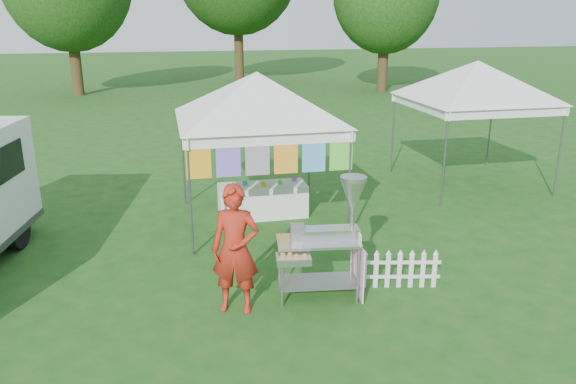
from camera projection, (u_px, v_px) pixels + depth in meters
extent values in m
plane|color=#174A15|center=(300.00, 302.00, 8.22)|extent=(120.00, 120.00, 0.00)
cylinder|color=#59595E|center=(190.00, 198.00, 9.54)|extent=(0.04, 0.04, 2.10)
cylinder|color=#59595E|center=(349.00, 187.00, 10.13)|extent=(0.04, 0.04, 2.10)
cylinder|color=#59595E|center=(183.00, 158.00, 12.18)|extent=(0.04, 0.04, 2.10)
cylinder|color=#59595E|center=(309.00, 151.00, 12.77)|extent=(0.04, 0.04, 2.10)
cube|color=white|center=(272.00, 139.00, 9.55)|extent=(3.00, 0.03, 0.22)
cube|color=white|center=(247.00, 112.00, 12.19)|extent=(3.00, 0.03, 0.22)
pyramid|color=white|center=(257.00, 72.00, 10.57)|extent=(4.24, 4.24, 0.90)
cylinder|color=#59595E|center=(272.00, 135.00, 9.52)|extent=(3.00, 0.03, 0.03)
cube|color=#E45619|center=(198.00, 158.00, 9.37)|extent=(0.42, 0.01, 0.70)
cube|color=#BD1BC3|center=(228.00, 157.00, 9.47)|extent=(0.42, 0.01, 0.70)
cube|color=#31BB9A|center=(257.00, 155.00, 9.58)|extent=(0.42, 0.01, 0.70)
cube|color=#F64D1B|center=(286.00, 154.00, 9.68)|extent=(0.42, 0.01, 0.70)
cube|color=blue|center=(314.00, 152.00, 9.79)|extent=(0.42, 0.01, 0.70)
cube|color=green|center=(341.00, 151.00, 9.89)|extent=(0.42, 0.01, 0.70)
cylinder|color=#59595E|center=(444.00, 159.00, 12.08)|extent=(0.04, 0.04, 2.10)
cylinder|color=#59595E|center=(560.00, 152.00, 12.67)|extent=(0.04, 0.04, 2.10)
cylinder|color=#59595E|center=(393.00, 133.00, 14.72)|extent=(0.04, 0.04, 2.10)
cylinder|color=#59595E|center=(490.00, 129.00, 15.31)|extent=(0.04, 0.04, 2.10)
cube|color=white|center=(509.00, 113.00, 12.09)|extent=(3.00, 0.03, 0.22)
cube|color=white|center=(445.00, 95.00, 14.73)|extent=(3.00, 0.03, 0.22)
pyramid|color=white|center=(478.00, 60.00, 13.11)|extent=(4.24, 4.24, 0.90)
cylinder|color=#59595E|center=(509.00, 109.00, 12.06)|extent=(3.00, 0.03, 0.03)
cylinder|color=#342513|center=(75.00, 56.00, 28.70)|extent=(0.56, 0.56, 3.96)
cylinder|color=#342513|center=(239.00, 42.00, 34.16)|extent=(0.56, 0.56, 4.84)
cylinder|color=#342513|center=(383.00, 59.00, 30.23)|extent=(0.56, 0.56, 3.52)
cylinder|color=gray|center=(282.00, 278.00, 7.97)|extent=(0.04, 0.04, 0.90)
cylinder|color=gray|center=(358.00, 275.00, 8.06)|extent=(0.04, 0.04, 0.90)
cylinder|color=gray|center=(279.00, 264.00, 8.44)|extent=(0.04, 0.04, 0.90)
cylinder|color=gray|center=(351.00, 261.00, 8.54)|extent=(0.04, 0.04, 0.90)
cube|color=gray|center=(318.00, 281.00, 8.31)|extent=(1.20, 0.71, 0.01)
cube|color=#B7B7BC|center=(318.00, 241.00, 8.12)|extent=(1.26, 0.75, 0.04)
cube|color=#B7B7BC|center=(330.00, 233.00, 8.15)|extent=(0.87, 0.36, 0.15)
cube|color=gray|center=(297.00, 232.00, 8.10)|extent=(0.23, 0.24, 0.22)
cylinder|color=gray|center=(353.00, 210.00, 8.07)|extent=(0.06, 0.06, 0.90)
cone|color=#B7B7BC|center=(353.00, 193.00, 8.00)|extent=(0.40, 0.40, 0.40)
cylinder|color=#B7B7BC|center=(354.00, 179.00, 7.93)|extent=(0.42, 0.42, 0.06)
cube|color=#B7B7BC|center=(294.00, 259.00, 7.75)|extent=(0.51, 0.36, 0.10)
cube|color=#FFABD2|center=(358.00, 268.00, 8.30)|extent=(0.12, 0.74, 0.81)
cube|color=white|center=(360.00, 239.00, 7.86)|extent=(0.03, 0.14, 0.18)
imported|color=#A52214|center=(235.00, 249.00, 7.75)|extent=(0.78, 0.64, 1.85)
cylinder|color=black|center=(16.00, 229.00, 10.02)|extent=(0.36, 0.75, 0.72)
cube|color=silver|center=(364.00, 271.00, 8.58)|extent=(0.07, 0.03, 0.56)
cube|color=silver|center=(376.00, 271.00, 8.59)|extent=(0.07, 0.03, 0.56)
cube|color=silver|center=(388.00, 271.00, 8.59)|extent=(0.07, 0.03, 0.56)
cube|color=silver|center=(399.00, 271.00, 8.59)|extent=(0.07, 0.03, 0.56)
cube|color=silver|center=(411.00, 271.00, 8.59)|extent=(0.07, 0.03, 0.56)
cube|color=silver|center=(423.00, 271.00, 8.59)|extent=(0.07, 0.03, 0.56)
cube|color=silver|center=(434.00, 271.00, 8.60)|extent=(0.07, 0.03, 0.56)
cube|color=silver|center=(399.00, 277.00, 8.62)|extent=(1.24, 0.28, 0.05)
cube|color=silver|center=(400.00, 262.00, 8.55)|extent=(1.24, 0.28, 0.05)
cube|color=white|center=(263.00, 200.00, 11.65)|extent=(1.80, 0.70, 0.68)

